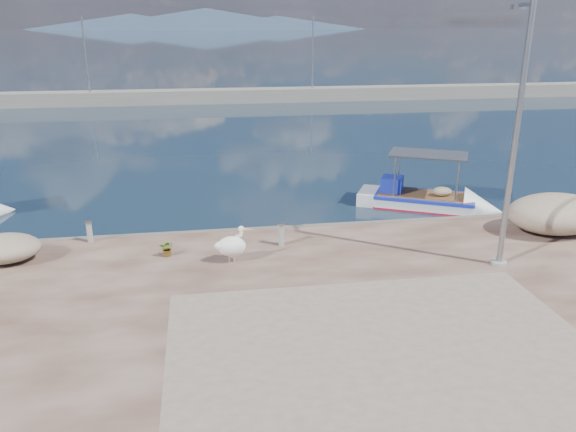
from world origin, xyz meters
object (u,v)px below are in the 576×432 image
Objects in this scene: pelican at (232,246)px; bollard_near at (281,233)px; boat_right at (423,202)px; lamp_post at (513,150)px.

pelican is 1.54× the size of bollard_near.
boat_right is 7.74m from bollard_near.
pelican is at bearing -145.99° from bollard_near.
boat_right is 4.96× the size of pelican.
lamp_post is (-0.49, -6.75, 3.60)m from boat_right.
boat_right reaches higher than bollard_near.
bollard_near is (-5.86, 2.38, -2.91)m from lamp_post.
boat_right is at bearing 34.51° from bollard_near.
boat_right is 7.63× the size of bollard_near.
pelican is 0.16× the size of lamp_post.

